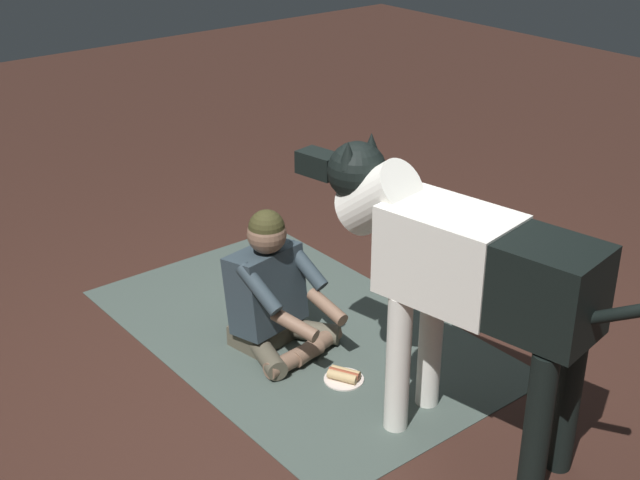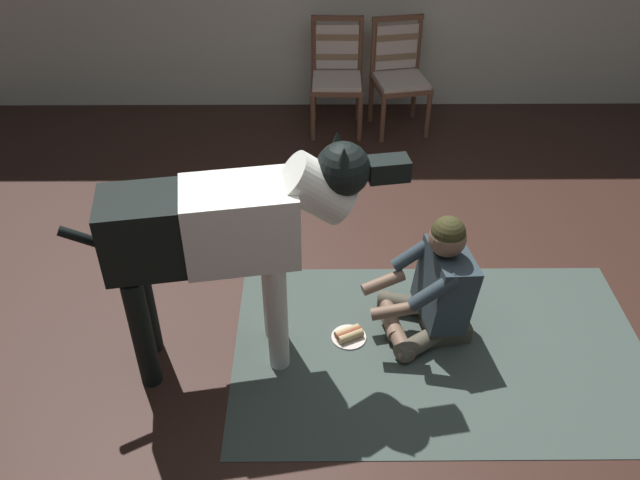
{
  "view_description": "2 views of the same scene",
  "coord_description": "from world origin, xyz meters",
  "px_view_note": "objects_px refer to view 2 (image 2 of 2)",
  "views": [
    {
      "loc": [
        -3.15,
        2.37,
        2.59
      ],
      "look_at": [
        -0.2,
        -0.01,
        0.8
      ],
      "focal_mm": 48.84,
      "sensor_mm": 36.0,
      "label": 1
    },
    {
      "loc": [
        -0.49,
        -2.89,
        2.82
      ],
      "look_at": [
        -0.47,
        0.07,
        0.62
      ],
      "focal_mm": 36.9,
      "sensor_mm": 36.0,
      "label": 2
    }
  ],
  "objects_px": {
    "hot_dog_on_plate": "(349,335)",
    "dining_chair_right_of_pair": "(399,70)",
    "dining_chair_left_of_pair": "(337,70)",
    "large_dog": "(228,231)",
    "person_sitting_on_floor": "(436,287)"
  },
  "relations": [
    {
      "from": "dining_chair_left_of_pair",
      "to": "hot_dog_on_plate",
      "type": "xyz_separation_m",
      "value": [
        0.0,
        -2.79,
        -0.52
      ]
    },
    {
      "from": "hot_dog_on_plate",
      "to": "large_dog",
      "type": "bearing_deg",
      "value": -170.52
    },
    {
      "from": "dining_chair_right_of_pair",
      "to": "large_dog",
      "type": "distance_m",
      "value": 3.15
    },
    {
      "from": "person_sitting_on_floor",
      "to": "dining_chair_right_of_pair",
      "type": "bearing_deg",
      "value": 88.91
    },
    {
      "from": "dining_chair_left_of_pair",
      "to": "large_dog",
      "type": "relative_size",
      "value": 0.57
    },
    {
      "from": "dining_chair_right_of_pair",
      "to": "person_sitting_on_floor",
      "type": "relative_size",
      "value": 1.22
    },
    {
      "from": "hot_dog_on_plate",
      "to": "dining_chair_right_of_pair",
      "type": "bearing_deg",
      "value": 78.85
    },
    {
      "from": "dining_chair_left_of_pair",
      "to": "large_dog",
      "type": "distance_m",
      "value": 2.99
    },
    {
      "from": "dining_chair_left_of_pair",
      "to": "person_sitting_on_floor",
      "type": "height_order",
      "value": "dining_chair_left_of_pair"
    },
    {
      "from": "dining_chair_right_of_pair",
      "to": "hot_dog_on_plate",
      "type": "xyz_separation_m",
      "value": [
        -0.55,
        -2.79,
        -0.52
      ]
    },
    {
      "from": "person_sitting_on_floor",
      "to": "large_dog",
      "type": "relative_size",
      "value": 0.47
    },
    {
      "from": "person_sitting_on_floor",
      "to": "hot_dog_on_plate",
      "type": "height_order",
      "value": "person_sitting_on_floor"
    },
    {
      "from": "dining_chair_left_of_pair",
      "to": "person_sitting_on_floor",
      "type": "bearing_deg",
      "value": -79.55
    },
    {
      "from": "dining_chair_right_of_pair",
      "to": "person_sitting_on_floor",
      "type": "distance_m",
      "value": 2.72
    },
    {
      "from": "dining_chair_right_of_pair",
      "to": "person_sitting_on_floor",
      "type": "height_order",
      "value": "dining_chair_right_of_pair"
    }
  ]
}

